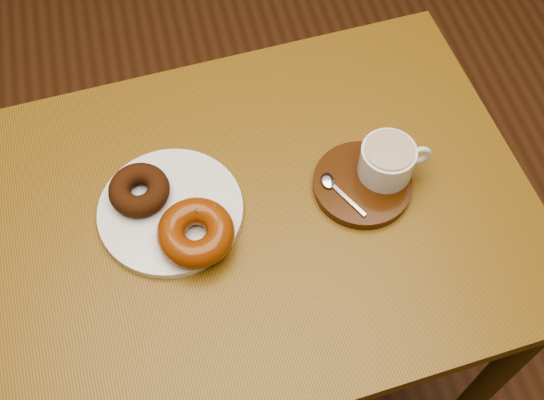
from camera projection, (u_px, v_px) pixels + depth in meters
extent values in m
plane|color=#54301A|center=(177.00, 267.00, 1.92)|extent=(6.00, 6.00, 0.00)
cube|color=brown|center=(260.00, 214.00, 1.09)|extent=(0.90, 0.70, 0.03)
cylinder|color=#3F2F12|center=(490.00, 381.00, 1.36)|extent=(0.05, 0.05, 0.78)
cylinder|color=#3F2F12|center=(59.00, 244.00, 1.52)|extent=(0.05, 0.05, 0.78)
cylinder|color=#3F2F12|center=(384.00, 159.00, 1.63)|extent=(0.05, 0.05, 0.78)
cylinder|color=silver|center=(171.00, 211.00, 1.07)|extent=(0.24, 0.24, 0.01)
torus|color=#371A0B|center=(139.00, 190.00, 1.06)|extent=(0.12, 0.12, 0.03)
torus|color=#7D360D|center=(196.00, 233.00, 1.01)|extent=(0.13, 0.13, 0.04)
cube|color=#4B3819|center=(219.00, 222.00, 1.00)|extent=(0.01, 0.01, 0.00)
cube|color=#4B3819|center=(216.00, 214.00, 1.01)|extent=(0.01, 0.01, 0.00)
cube|color=#4B3819|center=(210.00, 209.00, 1.01)|extent=(0.01, 0.01, 0.00)
cube|color=#4B3819|center=(201.00, 206.00, 1.02)|extent=(0.01, 0.01, 0.00)
cube|color=#4B3819|center=(192.00, 205.00, 1.02)|extent=(0.01, 0.01, 0.00)
cube|color=#4B3819|center=(184.00, 208.00, 1.01)|extent=(0.01, 0.01, 0.00)
cube|color=#4B3819|center=(176.00, 213.00, 1.01)|extent=(0.01, 0.01, 0.00)
cube|color=#4B3819|center=(171.00, 220.00, 1.00)|extent=(0.01, 0.01, 0.00)
cube|color=#4B3819|center=(169.00, 228.00, 1.00)|extent=(0.01, 0.01, 0.00)
cube|color=#4B3819|center=(171.00, 236.00, 0.99)|extent=(0.01, 0.01, 0.00)
cube|color=#4B3819|center=(176.00, 243.00, 0.99)|extent=(0.01, 0.01, 0.00)
cube|color=#4B3819|center=(183.00, 247.00, 0.98)|extent=(0.01, 0.01, 0.00)
cube|color=#4B3819|center=(192.00, 249.00, 0.98)|extent=(0.01, 0.01, 0.00)
cube|color=#4B3819|center=(201.00, 248.00, 0.98)|extent=(0.01, 0.01, 0.00)
cube|color=#4B3819|center=(210.00, 244.00, 0.98)|extent=(0.01, 0.01, 0.00)
cube|color=#4B3819|center=(216.00, 237.00, 0.99)|extent=(0.01, 0.01, 0.00)
cube|color=#4B3819|center=(219.00, 230.00, 1.00)|extent=(0.01, 0.01, 0.00)
cylinder|color=#351907|center=(362.00, 184.00, 1.09)|extent=(0.16, 0.16, 0.02)
cylinder|color=silver|center=(387.00, 161.00, 1.07)|extent=(0.09, 0.09, 0.06)
cylinder|color=brown|center=(390.00, 150.00, 1.04)|extent=(0.08, 0.08, 0.00)
torus|color=silver|center=(419.00, 155.00, 1.07)|extent=(0.04, 0.01, 0.04)
ellipsoid|color=silver|center=(328.00, 180.00, 1.08)|extent=(0.02, 0.03, 0.01)
cube|color=silver|center=(347.00, 199.00, 1.06)|extent=(0.04, 0.07, 0.00)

